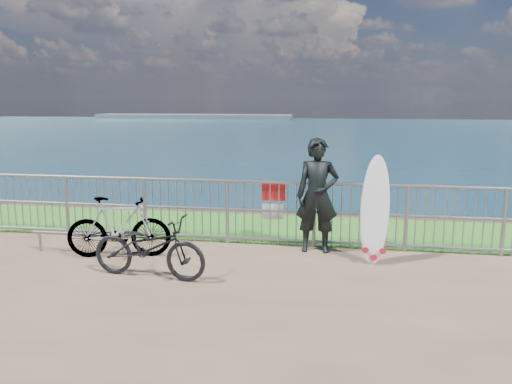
% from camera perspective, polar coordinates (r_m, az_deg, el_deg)
% --- Properties ---
extents(grass_strip, '(120.00, 120.00, 0.00)m').
position_cam_1_polar(grass_strip, '(9.75, 1.01, -4.08)').
color(grass_strip, '#2B7921').
rests_on(grass_strip, ground).
extents(seascape, '(260.00, 260.00, 5.00)m').
position_cam_1_polar(seascape, '(160.71, -7.06, 8.36)').
color(seascape, brown).
rests_on(seascape, ground).
extents(railing, '(10.06, 0.10, 1.13)m').
position_cam_1_polar(railing, '(8.55, 0.10, -2.26)').
color(railing, gray).
rests_on(railing, ground).
extents(surfer, '(0.70, 0.47, 1.87)m').
position_cam_1_polar(surfer, '(8.16, 7.03, -0.40)').
color(surfer, black).
rests_on(surfer, ground).
extents(surfboard, '(0.49, 0.44, 1.66)m').
position_cam_1_polar(surfboard, '(7.82, 13.42, -2.41)').
color(surfboard, silver).
rests_on(surfboard, ground).
extents(bicycle_near, '(1.75, 0.77, 0.89)m').
position_cam_1_polar(bicycle_near, '(7.19, -12.14, -6.16)').
color(bicycle_near, black).
rests_on(bicycle_near, ground).
extents(bicycle_far, '(1.69, 0.80, 0.98)m').
position_cam_1_polar(bicycle_far, '(8.19, -15.42, -3.89)').
color(bicycle_far, black).
rests_on(bicycle_far, ground).
extents(bike_rack, '(1.65, 0.05, 0.35)m').
position_cam_1_polar(bike_rack, '(8.64, -19.45, -4.78)').
color(bike_rack, gray).
rests_on(bike_rack, ground).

